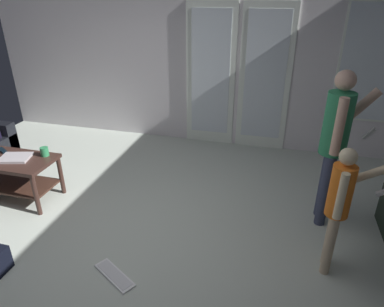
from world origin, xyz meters
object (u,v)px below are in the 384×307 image
(coffee_table, at_px, (15,170))
(cup_near_edge, at_px, (45,152))
(person_adult, at_px, (336,137))
(loose_keyboard, at_px, (115,275))
(laptop_closed, at_px, (15,158))
(person_child, at_px, (340,201))
(tv_remote_black, at_px, (2,150))

(coffee_table, bearing_deg, cup_near_edge, 28.70)
(coffee_table, relative_size, cup_near_edge, 8.91)
(coffee_table, distance_m, person_adult, 3.42)
(loose_keyboard, relative_size, laptop_closed, 1.43)
(coffee_table, xyz_separation_m, person_child, (3.34, -0.26, 0.33))
(loose_keyboard, relative_size, cup_near_edge, 4.45)
(person_adult, bearing_deg, person_child, -89.80)
(tv_remote_black, bearing_deg, person_child, 23.15)
(cup_near_edge, height_order, tv_remote_black, cup_near_edge)
(coffee_table, xyz_separation_m, person_adult, (3.34, 0.47, 0.58))
(laptop_closed, bearing_deg, person_adult, -7.70)
(person_adult, relative_size, tv_remote_black, 9.27)
(person_adult, xyz_separation_m, cup_near_edge, (-3.04, -0.31, -0.38))
(coffee_table, bearing_deg, person_child, -4.50)
(laptop_closed, relative_size, tv_remote_black, 1.83)
(person_adult, relative_size, laptop_closed, 5.05)
(coffee_table, xyz_separation_m, cup_near_edge, (0.30, 0.16, 0.19))
(laptop_closed, bearing_deg, coffee_table, -179.76)
(coffee_table, relative_size, person_adult, 0.57)
(person_adult, height_order, person_child, person_adult)
(person_child, height_order, laptop_closed, person_child)
(cup_near_edge, relative_size, tv_remote_black, 0.59)
(person_child, bearing_deg, tv_remote_black, 173.62)
(person_child, xyz_separation_m, loose_keyboard, (-1.75, -0.57, -0.68))
(laptop_closed, bearing_deg, loose_keyboard, -44.03)
(person_child, bearing_deg, person_adult, 90.20)
(coffee_table, height_order, person_child, person_child)
(coffee_table, height_order, laptop_closed, laptop_closed)
(cup_near_edge, bearing_deg, tv_remote_black, -177.33)
(person_adult, height_order, laptop_closed, person_adult)
(loose_keyboard, distance_m, tv_remote_black, 2.15)
(tv_remote_black, bearing_deg, laptop_closed, 5.06)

